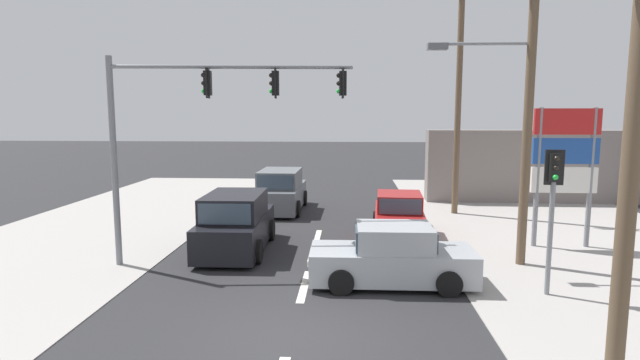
% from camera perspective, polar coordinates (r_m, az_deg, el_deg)
% --- Properties ---
extents(ground_plane, '(140.00, 140.00, 0.00)m').
position_cam_1_polar(ground_plane, '(10.35, -3.38, -17.55)').
color(ground_plane, '#28282B').
extents(lane_dash_mid, '(0.20, 2.40, 0.01)m').
position_cam_1_polar(lane_dash_mid, '(13.11, -1.79, -11.99)').
color(lane_dash_mid, silver).
rests_on(lane_dash_mid, ground).
extents(lane_dash_far, '(0.20, 2.40, 0.01)m').
position_cam_1_polar(lane_dash_far, '(17.89, -0.32, -6.64)').
color(lane_dash_far, silver).
rests_on(lane_dash_far, ground).
extents(kerb_left_verge, '(8.00, 40.00, 0.02)m').
position_cam_1_polar(kerb_left_verge, '(17.01, -31.64, -8.51)').
color(kerb_left_verge, '#A39E99').
rests_on(kerb_left_verge, ground).
extents(utility_pole_foreground_right, '(3.78, 0.60, 8.72)m').
position_cam_1_polar(utility_pole_foreground_right, '(8.22, 31.50, 8.70)').
color(utility_pole_foreground_right, brown).
rests_on(utility_pole_foreground_right, ground).
extents(utility_pole_midground_right, '(3.78, 0.31, 8.80)m').
position_cam_1_polar(utility_pole_midground_right, '(15.32, 22.25, 8.36)').
color(utility_pole_midground_right, brown).
rests_on(utility_pole_midground_right, ground).
extents(utility_pole_background_right, '(1.80, 0.26, 10.64)m').
position_cam_1_polar(utility_pole_background_right, '(22.58, 15.58, 10.26)').
color(utility_pole_background_right, brown).
rests_on(utility_pole_background_right, ground).
extents(traffic_signal_mast, '(6.87, 0.90, 6.00)m').
position_cam_1_polar(traffic_signal_mast, '(14.65, -13.92, 7.19)').
color(traffic_signal_mast, slate).
rests_on(traffic_signal_mast, ground).
extents(pedestal_signal_right_kerb, '(0.44, 0.29, 3.56)m').
position_cam_1_polar(pedestal_signal_right_kerb, '(13.08, 25.04, -1.84)').
color(pedestal_signal_right_kerb, slate).
rests_on(pedestal_signal_right_kerb, ground).
extents(shopping_plaza_sign, '(2.10, 0.16, 4.60)m').
position_cam_1_polar(shopping_plaza_sign, '(18.08, 26.23, 2.31)').
color(shopping_plaza_sign, slate).
rests_on(shopping_plaza_sign, ground).
extents(shopfront_wall_far, '(12.00, 1.00, 3.60)m').
position_cam_1_polar(shopfront_wall_far, '(27.28, 24.63, 1.42)').
color(shopfront_wall_far, gray).
rests_on(shopfront_wall_far, ground).
extents(suv_oncoming_mid, '(2.12, 4.57, 1.90)m').
position_cam_1_polar(suv_oncoming_mid, '(16.29, -9.59, -4.98)').
color(suv_oncoming_mid, black).
rests_on(suv_oncoming_mid, ground).
extents(sedan_crossing_left, '(4.26, 1.93, 1.56)m').
position_cam_1_polar(sedan_crossing_left, '(13.16, 8.25, -8.79)').
color(sedan_crossing_left, '#A3A8AD').
rests_on(sedan_crossing_left, ground).
extents(suv_kerbside_parked, '(2.12, 4.57, 1.90)m').
position_cam_1_polar(suv_kerbside_parked, '(22.75, -4.51, -1.33)').
color(suv_kerbside_parked, slate).
rests_on(suv_kerbside_parked, ground).
extents(sedan_receding_far, '(2.08, 4.33, 1.56)m').
position_cam_1_polar(sedan_receding_far, '(18.26, 9.01, -4.19)').
color(sedan_receding_far, maroon).
rests_on(sedan_receding_far, ground).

